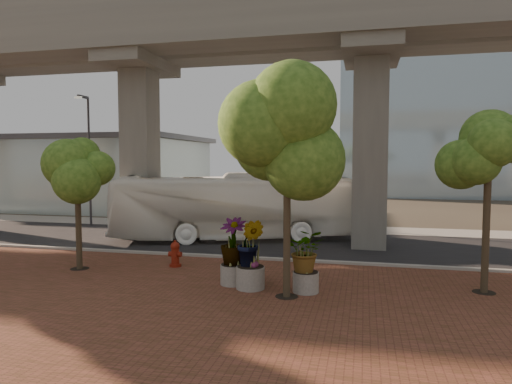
# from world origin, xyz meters

# --- Properties ---
(ground) EXTENTS (160.00, 160.00, 0.00)m
(ground) POSITION_xyz_m (0.00, 0.00, 0.00)
(ground) COLOR #3D352C
(ground) RESTS_ON ground
(brick_plaza) EXTENTS (70.00, 13.00, 0.06)m
(brick_plaza) POSITION_xyz_m (0.00, -8.00, 0.03)
(brick_plaza) COLOR brown
(brick_plaza) RESTS_ON ground
(asphalt_road) EXTENTS (90.00, 8.00, 0.04)m
(asphalt_road) POSITION_xyz_m (0.00, 2.00, 0.02)
(asphalt_road) COLOR black
(asphalt_road) RESTS_ON ground
(curb_strip) EXTENTS (70.00, 0.25, 0.16)m
(curb_strip) POSITION_xyz_m (0.00, -2.00, 0.08)
(curb_strip) COLOR #A19E96
(curb_strip) RESTS_ON ground
(far_sidewalk) EXTENTS (90.00, 3.00, 0.06)m
(far_sidewalk) POSITION_xyz_m (0.00, 7.50, 0.03)
(far_sidewalk) COLOR #A19E96
(far_sidewalk) RESTS_ON ground
(transit_viaduct) EXTENTS (72.00, 5.60, 12.40)m
(transit_viaduct) POSITION_xyz_m (0.00, 2.00, 7.29)
(transit_viaduct) COLOR gray
(transit_viaduct) RESTS_ON ground
(station_pavilion) EXTENTS (23.00, 13.00, 6.30)m
(station_pavilion) POSITION_xyz_m (-20.00, 16.00, 3.22)
(station_pavilion) COLOR silver
(station_pavilion) RESTS_ON ground
(transit_bus) EXTENTS (12.94, 6.96, 3.53)m
(transit_bus) POSITION_xyz_m (-0.92, 2.56, 1.77)
(transit_bus) COLOR white
(transit_bus) RESTS_ON ground
(fire_hydrant) EXTENTS (0.52, 0.47, 1.03)m
(fire_hydrant) POSITION_xyz_m (-1.44, -4.00, 0.56)
(fire_hydrant) COLOR maroon
(fire_hydrant) RESTS_ON ground
(planter_front) EXTENTS (1.84, 1.84, 2.03)m
(planter_front) POSITION_xyz_m (4.00, -6.30, 1.29)
(planter_front) COLOR #AEA99D
(planter_front) RESTS_ON ground
(planter_right) EXTENTS (2.11, 2.11, 2.25)m
(planter_right) POSITION_xyz_m (1.50, -5.95, 1.42)
(planter_right) COLOR #99968A
(planter_right) RESTS_ON ground
(planter_left) EXTENTS (2.07, 2.07, 2.28)m
(planter_left) POSITION_xyz_m (2.19, -6.31, 1.44)
(planter_left) COLOR #A9A699
(planter_left) RESTS_ON ground
(street_tree_near_west) EXTENTS (3.03, 3.03, 5.27)m
(street_tree_near_west) POSITION_xyz_m (-4.88, -5.20, 3.93)
(street_tree_near_west) COLOR #4E412D
(street_tree_near_west) RESTS_ON ground
(street_tree_near_east) EXTENTS (3.96, 3.96, 6.64)m
(street_tree_near_east) POSITION_xyz_m (3.49, -6.91, 4.87)
(street_tree_near_east) COLOR #4E412D
(street_tree_near_east) RESTS_ON ground
(street_tree_far_east) EXTENTS (3.04, 3.04, 5.87)m
(street_tree_far_east) POSITION_xyz_m (9.50, -5.03, 4.52)
(street_tree_far_east) COLOR #4E412D
(street_tree_far_east) RESTS_ON ground
(streetlamp_west) EXTENTS (0.41, 1.19, 8.22)m
(streetlamp_west) POSITION_xyz_m (-11.40, 5.39, 4.80)
(streetlamp_west) COLOR #2E2E33
(streetlamp_west) RESTS_ON ground
(streetlamp_east) EXTENTS (0.42, 1.24, 8.53)m
(streetlamp_east) POSITION_xyz_m (6.66, 6.89, 4.98)
(streetlamp_east) COLOR #292A2E
(streetlamp_east) RESTS_ON ground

